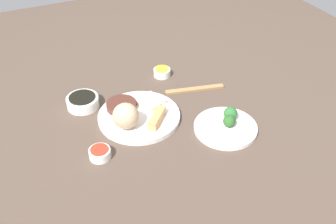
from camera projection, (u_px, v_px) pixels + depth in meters
tabletop at (157, 122)px, 1.28m from camera, size 2.20×2.20×0.02m
main_plate at (139, 116)px, 1.27m from camera, size 0.27×0.27×0.02m
rice_scoop at (126, 116)px, 1.19m from camera, size 0.08×0.08×0.08m
spring_roll at (157, 118)px, 1.23m from camera, size 0.09×0.09×0.03m
crab_rangoon_wonton at (151, 102)px, 1.31m from camera, size 0.10×0.10×0.02m
stir_fry_heap at (121, 105)px, 1.29m from camera, size 0.10×0.10×0.02m
broccoli_plate at (225, 128)px, 1.23m from camera, size 0.20×0.20×0.01m
broccoli_floret_0 at (231, 114)px, 1.24m from camera, size 0.04×0.04×0.04m
broccoli_floret_1 at (229, 121)px, 1.21m from camera, size 0.04×0.04×0.04m
soy_sauce_bowl at (83, 102)px, 1.32m from camera, size 0.11×0.11×0.04m
soy_sauce_bowl_liquid at (82, 97)px, 1.30m from camera, size 0.09×0.09×0.00m
sauce_ramekin_sweet_and_sour at (100, 154)px, 1.13m from camera, size 0.06×0.06×0.03m
sauce_ramekin_sweet_and_sour_liquid at (99, 150)px, 1.12m from camera, size 0.05×0.05×0.00m
sauce_ramekin_hot_mustard at (162, 72)px, 1.47m from camera, size 0.06×0.06×0.03m
sauce_ramekin_hot_mustard_liquid at (162, 69)px, 1.46m from camera, size 0.05×0.05×0.00m
chopsticks_pair at (195, 89)px, 1.40m from camera, size 0.07×0.21×0.01m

